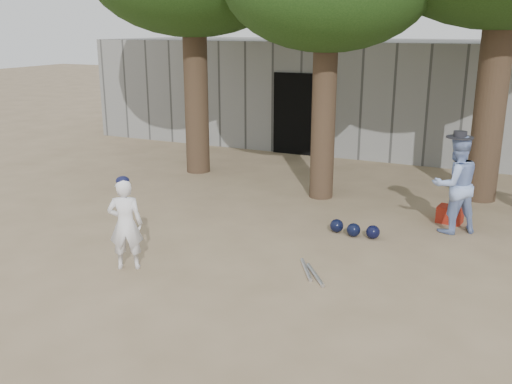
% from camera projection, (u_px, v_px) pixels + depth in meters
% --- Properties ---
extents(ground, '(70.00, 70.00, 0.00)m').
position_uv_depth(ground, '(191.00, 266.00, 8.39)').
color(ground, '#937C5E').
rests_on(ground, ground).
extents(boy_player, '(0.59, 0.52, 1.35)m').
position_uv_depth(boy_player, '(126.00, 224.00, 8.16)').
color(boy_player, white).
rests_on(boy_player, ground).
extents(spectator_blue, '(1.03, 0.99, 1.68)m').
position_uv_depth(spectator_blue, '(455.00, 185.00, 9.59)').
color(spectator_blue, '#90A8DE').
rests_on(spectator_blue, ground).
extents(red_bag, '(0.47, 0.38, 0.30)m').
position_uv_depth(red_bag, '(450.00, 215.00, 10.22)').
color(red_bag, '#A72416').
rests_on(red_bag, ground).
extents(back_building, '(16.00, 5.24, 3.00)m').
position_uv_depth(back_building, '(369.00, 92.00, 16.97)').
color(back_building, gray).
rests_on(back_building, ground).
extents(helmet_row, '(0.87, 0.31, 0.23)m').
position_uv_depth(helmet_row, '(354.00, 229.00, 9.59)').
color(helmet_row, black).
rests_on(helmet_row, ground).
extents(bat_pile, '(0.62, 0.75, 0.06)m').
position_uv_depth(bat_pile, '(311.00, 272.00, 8.13)').
color(bat_pile, silver).
rests_on(bat_pile, ground).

